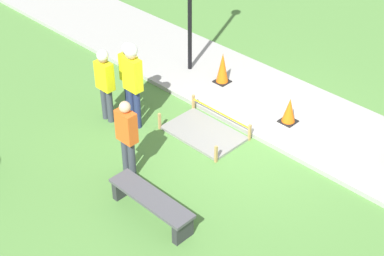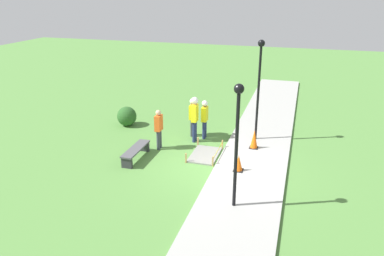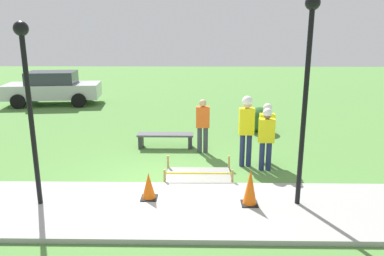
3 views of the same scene
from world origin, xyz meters
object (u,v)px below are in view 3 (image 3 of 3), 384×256
(bystander_in_orange_shirt, at_px, (203,123))
(lamppost_near, at_px, (307,74))
(worker_supervisor, at_px, (267,128))
(traffic_cone_near_patch, at_px, (149,186))
(worker_assistant, at_px, (247,124))
(lamppost_far, at_px, (28,88))
(traffic_cone_far_patch, at_px, (250,187))
(parked_car_silver, at_px, (53,88))
(park_bench, at_px, (165,138))
(worker_trainee, at_px, (266,134))

(bystander_in_orange_shirt, bearing_deg, lamppost_near, -61.65)
(worker_supervisor, bearing_deg, traffic_cone_near_patch, -138.94)
(traffic_cone_near_patch, height_order, bystander_in_orange_shirt, bystander_in_orange_shirt)
(worker_assistant, bearing_deg, lamppost_far, -150.92)
(worker_supervisor, relative_size, worker_assistant, 0.87)
(worker_supervisor, height_order, lamppost_near, lamppost_near)
(traffic_cone_far_patch, bearing_deg, parked_car_silver, 126.60)
(worker_assistant, bearing_deg, park_bench, 144.76)
(worker_assistant, xyz_separation_m, bystander_in_orange_shirt, (-1.15, 1.14, -0.27))
(worker_trainee, relative_size, lamppost_near, 0.41)
(traffic_cone_near_patch, relative_size, lamppost_far, 0.16)
(bystander_in_orange_shirt, distance_m, lamppost_far, 5.28)
(lamppost_far, bearing_deg, parked_car_silver, 109.32)
(worker_assistant, bearing_deg, bystander_in_orange_shirt, 135.13)
(traffic_cone_near_patch, height_order, worker_assistant, worker_assistant)
(bystander_in_orange_shirt, relative_size, parked_car_silver, 0.35)
(worker_assistant, relative_size, worker_trainee, 1.15)
(worker_supervisor, height_order, worker_trainee, worker_supervisor)
(worker_assistant, distance_m, bystander_in_orange_shirt, 1.64)
(worker_supervisor, distance_m, parked_car_silver, 12.34)
(park_bench, bearing_deg, traffic_cone_near_patch, -90.30)
(worker_trainee, xyz_separation_m, lamppost_near, (0.31, -2.15, 1.79))
(traffic_cone_near_patch, distance_m, park_bench, 3.91)
(bystander_in_orange_shirt, bearing_deg, lamppost_far, -132.88)
(traffic_cone_far_patch, relative_size, lamppost_near, 0.19)
(lamppost_far, distance_m, parked_car_silver, 11.95)
(worker_assistant, xyz_separation_m, lamppost_far, (-4.57, -2.54, 1.34))
(park_bench, relative_size, bystander_in_orange_shirt, 1.08)
(park_bench, xyz_separation_m, parked_car_silver, (-6.17, 6.99, 0.52))
(lamppost_far, bearing_deg, traffic_cone_far_patch, 0.29)
(traffic_cone_near_patch, height_order, parked_car_silver, parked_car_silver)
(lamppost_near, bearing_deg, parked_car_silver, 129.96)
(traffic_cone_near_patch, height_order, park_bench, traffic_cone_near_patch)
(traffic_cone_near_patch, relative_size, parked_car_silver, 0.12)
(park_bench, height_order, lamppost_near, lamppost_near)
(lamppost_near, height_order, lamppost_far, lamppost_near)
(bystander_in_orange_shirt, bearing_deg, worker_trainee, -41.50)
(traffic_cone_far_patch, distance_m, bystander_in_orange_shirt, 3.81)
(traffic_cone_near_patch, distance_m, worker_assistant, 3.36)
(worker_supervisor, bearing_deg, worker_trainee, -100.61)
(park_bench, relative_size, worker_assistant, 0.90)
(traffic_cone_far_patch, bearing_deg, park_bench, 116.81)
(worker_supervisor, bearing_deg, bystander_in_orange_shirt, 153.22)
(traffic_cone_far_patch, distance_m, worker_supervisor, 2.95)
(lamppost_far, bearing_deg, lamppost_near, 0.98)
(traffic_cone_near_patch, height_order, lamppost_far, lamppost_far)
(lamppost_far, bearing_deg, traffic_cone_near_patch, 6.76)
(park_bench, bearing_deg, traffic_cone_far_patch, -63.19)
(park_bench, distance_m, lamppost_far, 5.23)
(bystander_in_orange_shirt, distance_m, parked_car_silver, 10.48)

